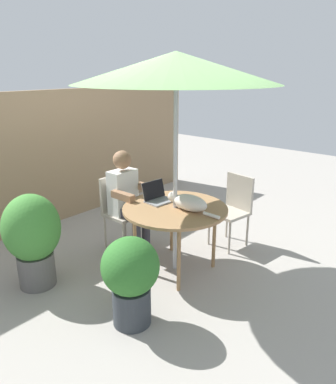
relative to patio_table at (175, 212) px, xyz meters
The scene contains 11 objects.
ground_plane 0.69m from the patio_table, ahead, with size 14.00×14.00×0.00m, color gray.
fence_back 2.23m from the patio_table, 90.00° to the left, with size 5.40×0.08×1.88m, color #937756.
patio_table is the anchor object (origin of this frame).
patio_umbrella 1.47m from the patio_table, ahead, with size 2.01×2.01×2.30m.
chair_occupied 0.92m from the patio_table, 90.00° to the left, with size 0.40×0.40×0.90m.
chair_empty 0.99m from the patio_table, ahead, with size 0.46×0.46×0.90m.
person_seated 0.75m from the patio_table, 90.00° to the left, with size 0.48×0.48×1.24m.
laptop 0.31m from the patio_table, 85.16° to the left, with size 0.32×0.28×0.21m.
cat 0.21m from the patio_table, 79.23° to the right, with size 0.21×0.65×0.17m.
potted_plant_near_fence 1.48m from the patio_table, 143.58° to the left, with size 0.57×0.57×0.99m.
potted_plant_by_chair 1.03m from the patio_table, 162.14° to the right, with size 0.50×0.50×0.82m.
Camera 1 is at (-2.81, -2.34, 2.15)m, focal length 34.26 mm.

